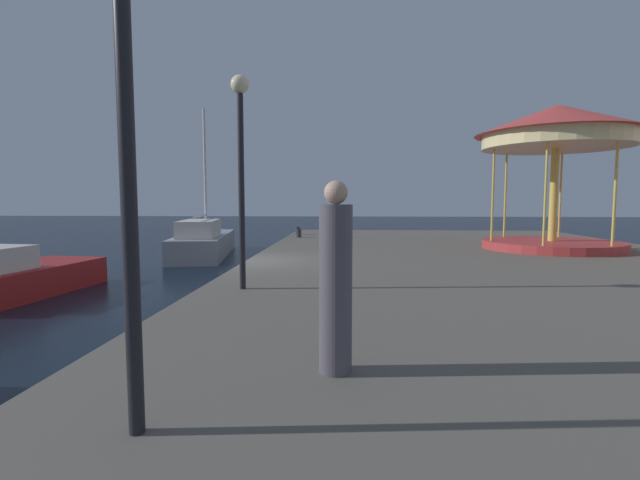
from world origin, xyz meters
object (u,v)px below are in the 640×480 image
(lamp_post_near_edge, at_px, (122,15))
(lamp_post_mid_promenade, at_px, (241,144))
(person_far_corner, at_px, (336,283))
(sailboat_grey, at_px, (204,242))
(bollard_north, at_px, (298,231))
(motorboat_red, at_px, (12,277))
(carousel, at_px, (556,142))
(bollard_center, at_px, (299,233))

(lamp_post_near_edge, height_order, lamp_post_mid_promenade, lamp_post_near_edge)
(lamp_post_mid_promenade, height_order, person_far_corner, lamp_post_mid_promenade)
(sailboat_grey, relative_size, bollard_north, 19.01)
(motorboat_red, relative_size, bollard_north, 12.19)
(lamp_post_mid_promenade, bearing_deg, motorboat_red, 159.88)
(lamp_post_near_edge, xyz_separation_m, person_far_corner, (1.48, 1.33, -2.15))
(sailboat_grey, distance_m, motorboat_red, 9.36)
(carousel, bearing_deg, sailboat_grey, 166.00)
(bollard_north, bearing_deg, bollard_center, -81.92)
(motorboat_red, bearing_deg, bollard_center, 57.40)
(carousel, relative_size, lamp_post_mid_promenade, 1.34)
(bollard_center, bearing_deg, bollard_north, 98.08)
(sailboat_grey, distance_m, carousel, 15.05)
(person_far_corner, bearing_deg, lamp_post_mid_promenade, 114.67)
(bollard_north, bearing_deg, person_far_corner, -82.49)
(motorboat_red, height_order, lamp_post_near_edge, lamp_post_near_edge)
(lamp_post_mid_promenade, xyz_separation_m, person_far_corner, (1.98, -4.32, -1.95))
(lamp_post_mid_promenade, bearing_deg, bollard_center, 91.13)
(motorboat_red, relative_size, person_far_corner, 2.47)
(motorboat_red, distance_m, person_far_corner, 11.20)
(bollard_center, xyz_separation_m, person_far_corner, (2.24, -17.09, 0.73))
(motorboat_red, relative_size, carousel, 0.87)
(lamp_post_near_edge, bearing_deg, sailboat_grey, 106.32)
(person_far_corner, bearing_deg, lamp_post_near_edge, -138.03)
(carousel, height_order, lamp_post_near_edge, carousel)
(sailboat_grey, bearing_deg, lamp_post_near_edge, -73.68)
(carousel, distance_m, lamp_post_near_edge, 16.45)
(lamp_post_near_edge, bearing_deg, motorboat_red, 131.93)
(carousel, xyz_separation_m, bollard_north, (-10.04, 6.47, -3.66))
(sailboat_grey, relative_size, lamp_post_mid_promenade, 1.81)
(sailboat_grey, distance_m, lamp_post_near_edge, 18.24)
(lamp_post_near_edge, distance_m, person_far_corner, 2.93)
(lamp_post_mid_promenade, distance_m, bollard_north, 14.78)
(sailboat_grey, xyz_separation_m, bollard_center, (4.29, 1.19, 0.33))
(motorboat_red, xyz_separation_m, lamp_post_near_edge, (7.32, -8.15, 3.35))
(bollard_north, height_order, person_far_corner, person_far_corner)
(carousel, distance_m, bollard_center, 11.47)
(lamp_post_near_edge, bearing_deg, lamp_post_mid_promenade, 95.07)
(sailboat_grey, xyz_separation_m, person_far_corner, (6.53, -15.90, 1.06))
(sailboat_grey, height_order, motorboat_red, sailboat_grey)
(bollard_center, distance_m, person_far_corner, 17.25)
(sailboat_grey, bearing_deg, lamp_post_mid_promenade, -68.57)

